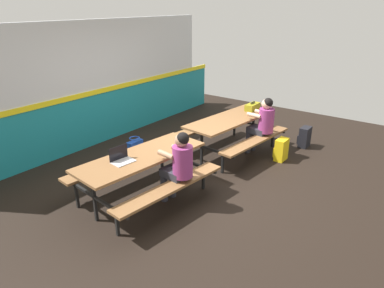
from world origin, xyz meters
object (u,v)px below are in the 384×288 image
at_px(student_further, 263,122).
at_px(satchel_spare, 304,137).
at_px(backpack_dark, 281,150).
at_px(picnic_table_right, 230,126).
at_px(tote_bag_bright, 135,149).
at_px(picnic_table_left, 142,165).
at_px(toolbox_grey, 252,107).
at_px(student_nearer, 179,163).
at_px(laptop_silver, 122,159).

distance_m(student_further, satchel_spare, 1.21).
height_order(backpack_dark, satchel_spare, same).
xyz_separation_m(picnic_table_right, tote_bag_bright, (-1.38, 1.36, -0.39)).
bearing_deg(picnic_table_left, toolbox_grey, -4.07).
distance_m(student_nearer, student_further, 2.49).
height_order(student_nearer, backpack_dark, student_nearer).
xyz_separation_m(picnic_table_left, tote_bag_bright, (1.03, 1.22, -0.39)).
bearing_deg(picnic_table_left, backpack_dark, -23.62).
distance_m(student_nearer, tote_bag_bright, 2.05).
bearing_deg(laptop_silver, student_further, -14.97).
relative_size(student_further, toolbox_grey, 3.02).
xyz_separation_m(student_further, backpack_dark, (-0.00, -0.44, -0.49)).
relative_size(laptop_silver, toolbox_grey, 0.86).
distance_m(picnic_table_right, student_nearer, 2.27).
height_order(student_further, toolbox_grey, student_further).
xyz_separation_m(picnic_table_right, backpack_dark, (0.26, -1.03, -0.36)).
bearing_deg(tote_bag_bright, toolbox_grey, -33.79).
bearing_deg(student_nearer, tote_bag_bright, 64.93).
height_order(picnic_table_left, laptop_silver, laptop_silver).
bearing_deg(student_further, satchel_spare, -30.87).
distance_m(picnic_table_right, satchel_spare, 1.71).
distance_m(picnic_table_left, student_further, 2.78).
relative_size(picnic_table_right, student_nearer, 1.80).
bearing_deg(backpack_dark, picnic_table_right, 104.22).
xyz_separation_m(student_nearer, student_further, (2.49, -0.15, 0.00)).
bearing_deg(backpack_dark, satchel_spare, -7.59).
relative_size(student_nearer, backpack_dark, 2.74).
relative_size(student_further, laptop_silver, 3.53).
relative_size(student_nearer, laptop_silver, 3.53).
distance_m(toolbox_grey, satchel_spare, 1.30).
bearing_deg(student_further, toolbox_grey, 44.17).
relative_size(laptop_silver, satchel_spare, 0.78).
distance_m(picnic_table_right, backpack_dark, 1.12).
bearing_deg(toolbox_grey, picnic_table_left, 175.93).
xyz_separation_m(picnic_table_right, student_further, (0.26, -0.59, 0.13)).
height_order(picnic_table_right, backpack_dark, picnic_table_right).
bearing_deg(satchel_spare, picnic_table_left, 160.33).
height_order(picnic_table_left, tote_bag_bright, picnic_table_left).
bearing_deg(student_further, tote_bag_bright, 130.15).
xyz_separation_m(picnic_table_left, picnic_table_right, (2.41, -0.14, 0.00)).
height_order(picnic_table_left, picnic_table_right, same).
height_order(student_further, laptop_silver, student_further).
distance_m(laptop_silver, toolbox_grey, 3.54).
bearing_deg(laptop_silver, tote_bag_bright, 40.01).
bearing_deg(student_nearer, toolbox_grey, 6.72).
bearing_deg(toolbox_grey, student_further, -135.83).
height_order(picnic_table_right, toolbox_grey, toolbox_grey).
relative_size(student_nearer, student_further, 1.00).
relative_size(toolbox_grey, backpack_dark, 0.91).
relative_size(toolbox_grey, tote_bag_bright, 0.93).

